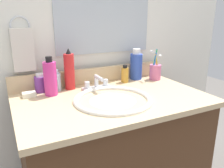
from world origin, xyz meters
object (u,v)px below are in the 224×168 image
bottle_gel_clear (56,81)px  cup_pink (155,71)px  bottle_oil_amber (125,74)px  bottle_cream_purple (40,84)px  bottle_soap_pink (50,78)px  bottle_shampoo_blue (136,65)px  hand_towel (23,50)px  faucet (97,84)px  soap_bar (29,95)px  bottle_spray_red (69,71)px

bottle_gel_clear → cup_pink: size_ratio=0.60×
bottle_oil_amber → cup_pink: cup_pink is taller
bottle_cream_purple → bottle_soap_pink: 0.09m
bottle_soap_pink → bottle_cream_purple: bearing=118.0°
bottle_cream_purple → bottle_shampoo_blue: bearing=-0.7°
bottle_soap_pink → bottle_gel_clear: bottle_soap_pink is taller
hand_towel → bottle_gel_clear: size_ratio=1.91×
bottle_gel_clear → faucet: bearing=-20.9°
bottle_cream_purple → soap_bar: bottle_cream_purple is taller
faucet → bottle_gel_clear: size_ratio=1.39×
bottle_oil_amber → cup_pink: bearing=-8.9°
bottle_cream_purple → bottle_spray_red: 0.17m
bottle_shampoo_blue → cup_pink: (0.10, -0.07, -0.04)m
bottle_cream_purple → bottle_soap_pink: bearing=-62.0°
soap_bar → bottle_shampoo_blue: bearing=4.2°
bottle_spray_red → soap_bar: 0.24m
hand_towel → bottle_oil_amber: hand_towel is taller
bottle_shampoo_blue → faucet: bearing=-164.4°
bottle_spray_red → bottle_oil_amber: bearing=-3.9°
faucet → soap_bar: faucet is taller
bottle_soap_pink → cup_pink: size_ratio=1.03×
faucet → bottle_shampoo_blue: bearing=15.6°
hand_towel → cup_pink: bearing=-9.6°
faucet → bottle_spray_red: (-0.13, 0.07, 0.07)m
bottle_oil_amber → soap_bar: 0.56m
cup_pink → bottle_gel_clear: bearing=174.5°
bottle_oil_amber → cup_pink: 0.20m
hand_towel → bottle_soap_pink: hand_towel is taller
soap_bar → cup_pink: bearing=-1.3°
cup_pink → bottle_shampoo_blue: bearing=146.9°
soap_bar → bottle_cream_purple: bearing=39.0°
bottle_shampoo_blue → soap_bar: size_ratio=3.00×
cup_pink → soap_bar: bearing=178.7°
bottle_shampoo_blue → bottle_gel_clear: bearing=-179.2°
bottle_soap_pink → soap_bar: bearing=170.1°
bottle_oil_amber → bottle_soap_pink: 0.45m
faucet → soap_bar: bearing=174.0°
bottle_cream_purple → cup_pink: size_ratio=0.52×
bottle_gel_clear → cup_pink: 0.61m
soap_bar → bottle_oil_amber: bearing=1.4°
faucet → bottle_soap_pink: size_ratio=0.81×
bottle_oil_amber → bottle_spray_red: 0.34m
hand_towel → bottle_spray_red: size_ratio=0.98×
hand_towel → bottle_oil_amber: (0.55, -0.10, -0.17)m
bottle_cream_purple → bottle_gel_clear: bearing=-9.8°
bottle_oil_amber → bottle_soap_pink: bottle_soap_pink is taller
bottle_oil_amber → bottle_spray_red: bottle_spray_red is taller
hand_towel → bottle_soap_pink: (0.10, -0.13, -0.13)m
hand_towel → soap_bar: (-0.01, -0.11, -0.21)m
hand_towel → bottle_cream_purple: hand_towel is taller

